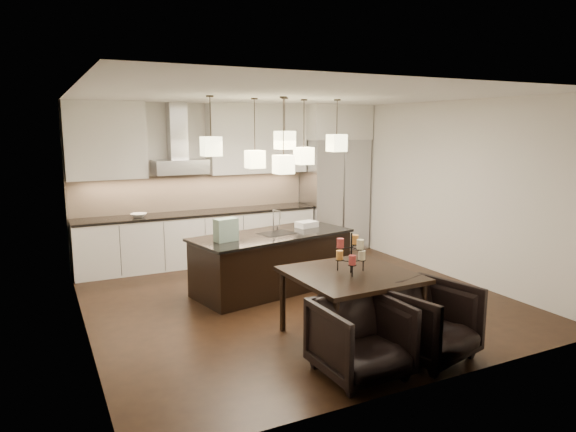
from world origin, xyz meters
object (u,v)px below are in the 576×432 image
armchair_right (429,321)px  armchair_left (361,339)px  dining_table (350,306)px  island_body (272,263)px  refrigerator (334,195)px

armchair_right → armchair_left: bearing=167.9°
dining_table → island_body: bearing=89.7°
island_body → armchair_left: 2.84m
armchair_left → armchair_right: bearing=0.0°
dining_table → armchair_right: armchair_right is taller
refrigerator → armchair_left: refrigerator is taller
island_body → armchair_left: bearing=-108.6°
refrigerator → island_body: bearing=-139.7°
island_body → dining_table: bearing=-100.3°
island_body → armchair_right: size_ratio=2.67×
refrigerator → island_body: 2.97m
armchair_right → island_body: bearing=86.8°
island_body → dining_table: size_ratio=1.77×
armchair_left → armchair_right: size_ratio=0.96×
refrigerator → dining_table: refrigerator is taller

